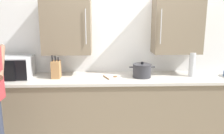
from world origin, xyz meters
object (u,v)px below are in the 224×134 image
at_px(stock_pot, 142,71).
at_px(wooden_spoon, 111,77).
at_px(microwave_oven, 11,67).
at_px(knife_block, 56,69).
at_px(thermos_flask, 192,64).

height_order(stock_pot, wooden_spoon, stock_pot).
height_order(microwave_oven, knife_block, knife_block).
relative_size(thermos_flask, wooden_spoon, 1.61).
height_order(thermos_flask, wooden_spoon, thermos_flask).
bearing_deg(stock_pot, wooden_spoon, -179.34).
bearing_deg(thermos_flask, wooden_spoon, -178.47).
relative_size(microwave_oven, stock_pot, 1.43).
bearing_deg(thermos_flask, knife_block, -179.35).
distance_m(thermos_flask, wooden_spoon, 1.11).
bearing_deg(wooden_spoon, knife_block, 179.31).
xyz_separation_m(thermos_flask, wooden_spoon, (-1.10, -0.03, -0.15)).
bearing_deg(wooden_spoon, microwave_oven, 177.49).
relative_size(stock_pot, wooden_spoon, 1.70).
relative_size(thermos_flask, knife_block, 1.05).
xyz_separation_m(stock_pot, knife_block, (-1.15, 0.00, 0.03)).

